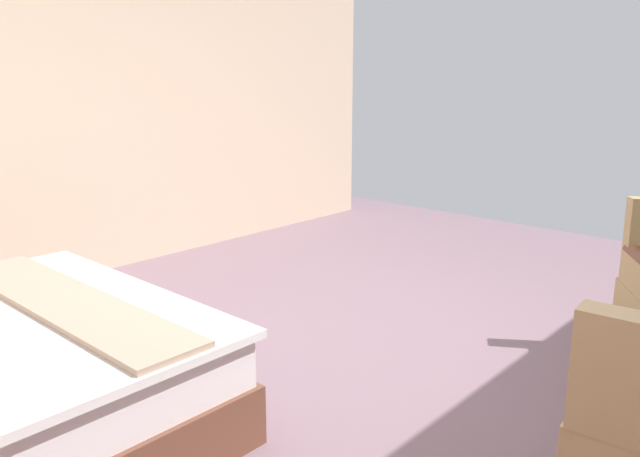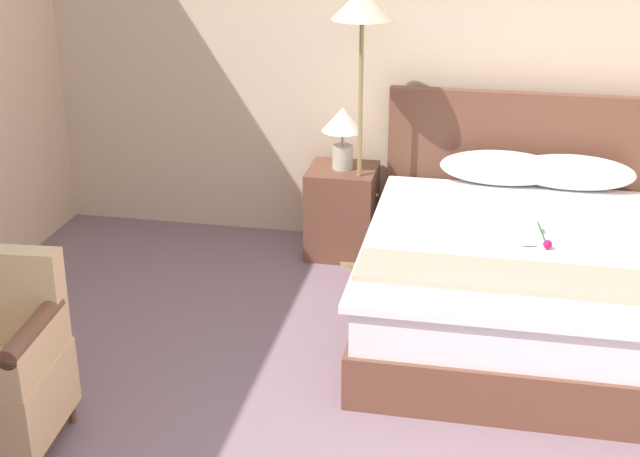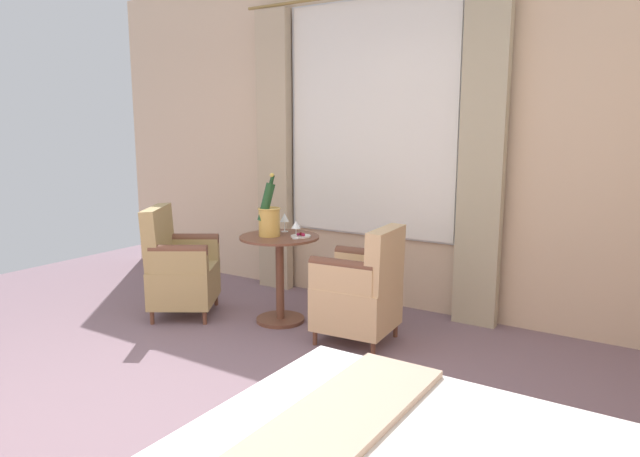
# 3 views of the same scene
# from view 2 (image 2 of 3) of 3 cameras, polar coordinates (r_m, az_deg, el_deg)

# --- Properties ---
(wall_headboard_side) EXTENTS (5.54, 0.12, 3.07)m
(wall_headboard_side) POSITION_cam_2_polar(r_m,az_deg,el_deg) (5.97, 8.01, 13.02)
(wall_headboard_side) COLOR beige
(wall_headboard_side) RESTS_ON ground
(bed) EXTENTS (1.93, 2.10, 1.13)m
(bed) POSITION_cam_2_polar(r_m,az_deg,el_deg) (5.22, 13.52, -2.81)
(bed) COLOR brown
(bed) RESTS_ON ground
(nightstand) EXTENTS (0.47, 0.44, 0.61)m
(nightstand) POSITION_cam_2_polar(r_m,az_deg,el_deg) (6.02, 1.42, 1.12)
(nightstand) COLOR brown
(nightstand) RESTS_ON ground
(bedside_lamp) EXTENTS (0.28, 0.28, 0.41)m
(bedside_lamp) POSITION_cam_2_polar(r_m,az_deg,el_deg) (5.83, 1.47, 6.54)
(bedside_lamp) COLOR #BBB9A9
(bedside_lamp) RESTS_ON nightstand
(floor_lamp_brass) EXTENTS (0.38, 0.38, 1.80)m
(floor_lamp_brass) POSITION_cam_2_polar(r_m,az_deg,el_deg) (5.54, 2.69, 12.49)
(floor_lamp_brass) COLOR olive
(floor_lamp_brass) RESTS_ON ground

